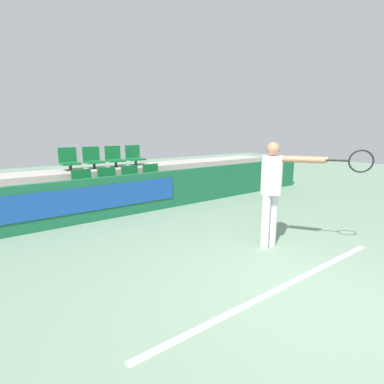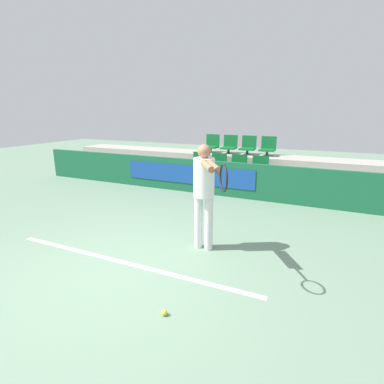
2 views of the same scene
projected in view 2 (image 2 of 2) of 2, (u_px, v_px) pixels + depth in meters
name	position (u px, v px, depth m)	size (l,w,h in m)	color
ground_plane	(108.00, 275.00, 4.03)	(30.00, 30.00, 0.00)	gray
court_baseline	(125.00, 263.00, 4.36)	(4.11, 0.08, 0.01)	white
barrier_wall	(218.00, 178.00, 7.74)	(11.66, 0.14, 0.89)	#19603D
bleacher_tier_front	(226.00, 182.00, 8.30)	(11.26, 1.00, 0.44)	#ADA89E
bleacher_tier_middle	(237.00, 168.00, 9.12)	(11.26, 1.00, 0.87)	#ADA89E
stadium_chair_0	(199.00, 163.00, 8.64)	(0.43, 0.41, 0.55)	#333333
stadium_chair_1	(218.00, 165.00, 8.41)	(0.43, 0.41, 0.55)	#333333
stadium_chair_2	(238.00, 166.00, 8.17)	(0.43, 0.41, 0.55)	#333333
stadium_chair_3	(259.00, 168.00, 7.93)	(0.43, 0.41, 0.55)	#333333
stadium_chair_4	(212.00, 144.00, 9.41)	(0.43, 0.41, 0.55)	#333333
stadium_chair_5	(229.00, 145.00, 9.17)	(0.43, 0.41, 0.55)	#333333
stadium_chair_6	(248.00, 146.00, 8.93)	(0.43, 0.41, 0.55)	#333333
stadium_chair_7	(268.00, 147.00, 8.70)	(0.43, 0.41, 0.55)	#333333
tennis_player	(205.00, 187.00, 4.50)	(0.91, 1.30, 1.67)	silver
tennis_ball	(164.00, 313.00, 3.24)	(0.07, 0.07, 0.07)	#CCDB33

